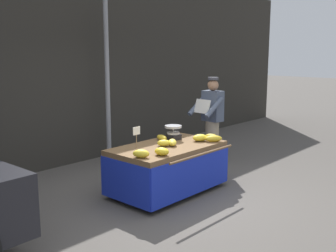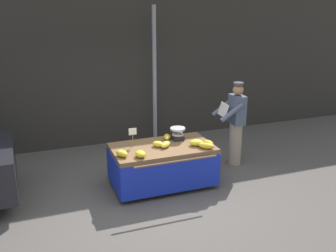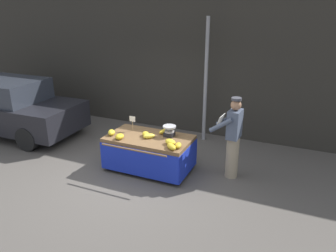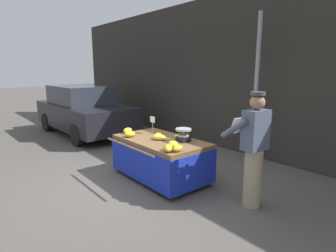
{
  "view_description": "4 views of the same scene",
  "coord_description": "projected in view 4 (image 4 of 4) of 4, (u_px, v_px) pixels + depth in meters",
  "views": [
    {
      "loc": [
        -4.33,
        -3.6,
        2.2
      ],
      "look_at": [
        0.32,
        0.58,
        1.04
      ],
      "focal_mm": 43.46,
      "sensor_mm": 36.0,
      "label": 1
    },
    {
      "loc": [
        -1.91,
        -5.53,
        3.23
      ],
      "look_at": [
        0.33,
        0.5,
        1.13
      ],
      "focal_mm": 41.15,
      "sensor_mm": 36.0,
      "label": 2
    },
    {
      "loc": [
        3.2,
        -5.21,
        3.4
      ],
      "look_at": [
        0.63,
        0.6,
        1.04
      ],
      "focal_mm": 34.92,
      "sensor_mm": 36.0,
      "label": 3
    },
    {
      "loc": [
        4.19,
        -2.55,
        2.03
      ],
      "look_at": [
        0.36,
        0.58,
        1.02
      ],
      "focal_mm": 30.02,
      "sensor_mm": 36.0,
      "label": 4
    }
  ],
  "objects": [
    {
      "name": "banana_bunch_4",
      "position": [
        178.0,
        148.0,
        4.39
      ],
      "size": [
        0.18,
        0.24,
        0.1
      ],
      "primitive_type": "ellipsoid",
      "rotation": [
        0.0,
        0.0,
        0.29
      ],
      "color": "gold",
      "rests_on": "banana_cart"
    },
    {
      "name": "banana_bunch_0",
      "position": [
        181.0,
        136.0,
        5.19
      ],
      "size": [
        0.19,
        0.28,
        0.09
      ],
      "primitive_type": "ellipsoid",
      "rotation": [
        0.0,
        0.0,
        2.82
      ],
      "color": "gold",
      "rests_on": "banana_cart"
    },
    {
      "name": "banana_bunch_5",
      "position": [
        158.0,
        136.0,
        5.21
      ],
      "size": [
        0.24,
        0.25,
        0.1
      ],
      "primitive_type": "ellipsoid",
      "rotation": [
        0.0,
        0.0,
        0.77
      ],
      "color": "yellow",
      "rests_on": "banana_cart"
    },
    {
      "name": "banana_bunch_7",
      "position": [
        128.0,
        131.0,
        5.61
      ],
      "size": [
        0.24,
        0.27,
        0.11
      ],
      "primitive_type": "ellipsoid",
      "rotation": [
        0.0,
        0.0,
        0.53
      ],
      "color": "yellow",
      "rests_on": "banana_cart"
    },
    {
      "name": "street_pole",
      "position": [
        256.0,
        91.0,
        5.86
      ],
      "size": [
        0.09,
        0.09,
        3.15
      ],
      "primitive_type": "cylinder",
      "color": "gray",
      "rests_on": "ground"
    },
    {
      "name": "banana_bunch_2",
      "position": [
        168.0,
        148.0,
        4.39
      ],
      "size": [
        0.3,
        0.28,
        0.11
      ],
      "primitive_type": "ellipsoid",
      "rotation": [
        0.0,
        0.0,
        0.86
      ],
      "color": "gold",
      "rests_on": "banana_cart"
    },
    {
      "name": "ground_plane",
      "position": [
        131.0,
        181.0,
        5.17
      ],
      "size": [
        60.0,
        60.0,
        0.0
      ],
      "primitive_type": "plane",
      "color": "#514C47"
    },
    {
      "name": "back_wall",
      "position": [
        241.0,
        74.0,
        6.73
      ],
      "size": [
        16.0,
        0.24,
        3.81
      ],
      "primitive_type": "cube",
      "color": "#2D2B26",
      "rests_on": "ground"
    },
    {
      "name": "price_sign",
      "position": [
        152.0,
        121.0,
        5.59
      ],
      "size": [
        0.14,
        0.01,
        0.34
      ],
      "color": "#997A51",
      "rests_on": "banana_cart"
    },
    {
      "name": "weighing_scale",
      "position": [
        183.0,
        135.0,
        4.98
      ],
      "size": [
        0.28,
        0.28,
        0.23
      ],
      "color": "black",
      "rests_on": "banana_cart"
    },
    {
      "name": "parked_car",
      "position": [
        84.0,
        110.0,
        8.8
      ],
      "size": [
        3.94,
        1.82,
        1.51
      ],
      "color": "black",
      "rests_on": "ground"
    },
    {
      "name": "banana_bunch_3",
      "position": [
        173.0,
        144.0,
        4.59
      ],
      "size": [
        0.3,
        0.26,
        0.11
      ],
      "primitive_type": "ellipsoid",
      "rotation": [
        0.0,
        0.0,
        1.11
      ],
      "color": "yellow",
      "rests_on": "banana_cart"
    },
    {
      "name": "banana_bunch_6",
      "position": [
        130.0,
        134.0,
        5.32
      ],
      "size": [
        0.18,
        0.23,
        0.11
      ],
      "primitive_type": "ellipsoid",
      "rotation": [
        0.0,
        0.0,
        0.07
      ],
      "color": "gold",
      "rests_on": "banana_cart"
    },
    {
      "name": "banana_cart",
      "position": [
        161.0,
        150.0,
        5.2
      ],
      "size": [
        1.82,
        1.23,
        0.76
      ],
      "color": "brown",
      "rests_on": "ground"
    },
    {
      "name": "banana_bunch_1",
      "position": [
        159.0,
        137.0,
        5.08
      ],
      "size": [
        0.27,
        0.26,
        0.1
      ],
      "primitive_type": "ellipsoid",
      "rotation": [
        0.0,
        0.0,
        2.31
      ],
      "color": "yellow",
      "rests_on": "banana_cart"
    },
    {
      "name": "vendor_person",
      "position": [
        254.0,
        150.0,
        4.08
      ],
      "size": [
        0.6,
        0.54,
        1.71
      ],
      "color": "gray",
      "rests_on": "ground"
    }
  ]
}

